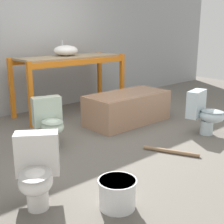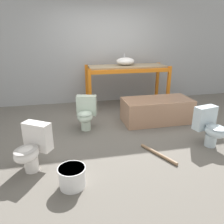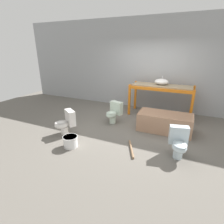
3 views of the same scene
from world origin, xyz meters
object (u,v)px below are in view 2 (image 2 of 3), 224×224
(sink_basin, at_px, (125,61))
(toilet_near, at_px, (86,112))
(bucket_white, at_px, (72,177))
(toilet_extra, at_px, (32,147))
(toilet_far, at_px, (210,126))
(bathtub_main, at_px, (157,109))

(sink_basin, relative_size, toilet_near, 0.70)
(sink_basin, distance_m, bucket_white, 3.48)
(toilet_near, height_order, bucket_white, toilet_near)
(toilet_near, relative_size, bucket_white, 1.86)
(toilet_extra, xyz_separation_m, bucket_white, (0.50, -0.50, -0.20))
(toilet_near, distance_m, toilet_far, 2.24)
(toilet_far, height_order, toilet_extra, same)
(bucket_white, bearing_deg, bathtub_main, 43.75)
(bathtub_main, xyz_separation_m, toilet_extra, (-2.35, -1.27, 0.05))
(toilet_far, xyz_separation_m, bucket_white, (-2.30, -0.62, -0.20))
(toilet_far, relative_size, toilet_extra, 1.00)
(bathtub_main, bearing_deg, toilet_extra, -152.12)
(toilet_extra, bearing_deg, toilet_far, 36.09)
(sink_basin, relative_size, bathtub_main, 0.31)
(sink_basin, xyz_separation_m, bucket_white, (-1.48, -2.99, -1.00))
(toilet_near, distance_m, toilet_extra, 1.48)
(toilet_near, bearing_deg, toilet_far, -14.55)
(sink_basin, height_order, bathtub_main, sink_basin)
(sink_basin, distance_m, bathtub_main, 1.53)
(toilet_far, xyz_separation_m, toilet_extra, (-2.80, -0.12, 0.00))
(bucket_white, bearing_deg, toilet_near, 78.50)
(sink_basin, xyz_separation_m, toilet_far, (0.82, -2.38, -0.80))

